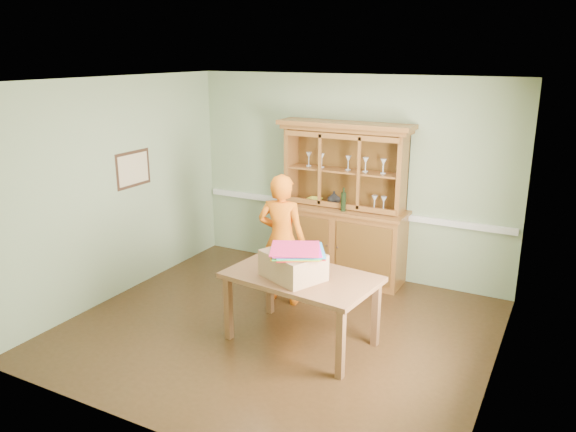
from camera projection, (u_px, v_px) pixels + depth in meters
The scene contains 14 objects.
floor at pixel (278, 329), 6.25m from camera, with size 4.50×4.50×0.00m, color #402914.
ceiling at pixel (276, 81), 5.49m from camera, with size 4.50×4.50×0.00m, color white.
wall_back at pixel (348, 177), 7.57m from camera, with size 4.50×4.50×0.00m, color gray.
wall_left at pixel (116, 189), 6.88m from camera, with size 4.00×4.00×0.00m, color gray.
wall_right at pixel (504, 246), 4.87m from camera, with size 4.00×4.00×0.00m, color gray.
wall_front at pixel (147, 279), 4.17m from camera, with size 4.50×4.50×0.00m, color gray.
chair_rail at pixel (347, 209), 7.67m from camera, with size 4.41×0.05×0.08m, color silver.
framed_map at pixel (134, 169), 7.07m from camera, with size 0.03×0.60×0.46m.
window_panel at pixel (498, 240), 4.58m from camera, with size 0.03×0.96×1.36m.
china_hutch at pixel (341, 224), 7.53m from camera, with size 1.79×0.59×2.11m.
dining_table at pixel (301, 283), 5.80m from camera, with size 1.62×1.08×0.76m.
cardboard_box at pixel (293, 265), 5.68m from camera, with size 0.58×0.46×0.27m, color #9C7550.
kite_stack at pixel (297, 251), 5.59m from camera, with size 0.65×0.65×0.06m.
person at pixel (282, 240), 6.73m from camera, with size 0.59×0.39×1.61m, color orange.
Camera 1 is at (2.73, -4.94, 2.98)m, focal length 35.00 mm.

